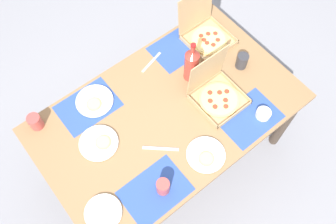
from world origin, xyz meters
The scene contains 19 objects.
ground_plane centered at (0.00, 0.00, 0.00)m, with size 6.00×6.00×0.00m, color gray.
dining_table centered at (0.00, 0.00, 0.64)m, with size 1.59×0.97×0.74m.
placemat_near_left centered at (-0.36, -0.34, 0.74)m, with size 0.36×0.26×0.00m, color #2D4C9E.
placemat_near_right centered at (0.36, -0.34, 0.74)m, with size 0.36×0.26×0.00m, color #2D4C9E.
placemat_far_left centered at (-0.36, 0.34, 0.74)m, with size 0.36×0.26×0.00m, color #2D4C9E.
placemat_far_right centered at (0.36, 0.34, 0.74)m, with size 0.36×0.26×0.00m, color #2D4C9E.
pizza_box_corner_left centered at (0.55, 0.29, 0.78)m, with size 0.28×0.31×0.32m.
pizza_box_center centered at (0.30, -0.10, 0.78)m, with size 0.28×0.29×0.32m.
plate_near_right centered at (-0.65, -0.26, 0.74)m, with size 0.20×0.20×0.02m.
plate_far_right centered at (-0.01, -0.36, 0.74)m, with size 0.22×0.22×0.03m.
plate_near_left centered at (-0.44, 0.09, 0.74)m, with size 0.23×0.23×0.03m.
plate_far_left centered at (-0.31, 0.33, 0.74)m, with size 0.23×0.23×0.03m.
soda_bottle centered at (0.27, 0.11, 0.87)m, with size 0.09×0.09×0.32m.
cup_red centered at (0.58, -0.03, 0.79)m, with size 0.07×0.07×0.11m, color #333338.
cup_clear_left centered at (-0.66, 0.41, 0.78)m, with size 0.08×0.08×0.10m, color #BF4742.
cup_spare centered at (-0.32, -0.36, 0.79)m, with size 0.07×0.07×0.11m, color #BF4742.
condiment_bowl centered at (0.43, -0.38, 0.76)m, with size 0.09×0.09×0.04m, color white.
knife_by_near_left centered at (-0.18, -0.16, 0.74)m, with size 0.21×0.02×0.01m, color #B7B7BC.
fork_by_near_right centered at (0.14, 0.35, 0.74)m, with size 0.19×0.02×0.01m, color #B7B7BC.
Camera 1 is at (-0.64, -0.80, 2.71)m, focal length 39.15 mm.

